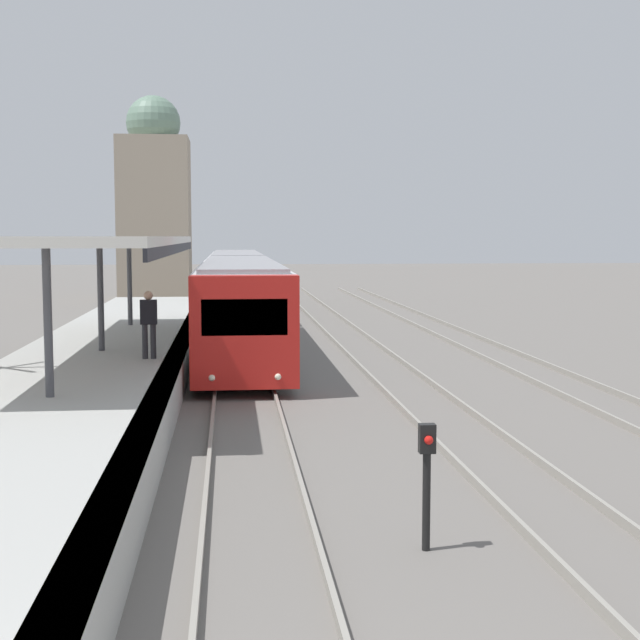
{
  "coord_description": "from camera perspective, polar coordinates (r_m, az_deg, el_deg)",
  "views": [
    {
      "loc": [
        -0.33,
        -4.63,
        3.87
      ],
      "look_at": [
        2.08,
        19.14,
        1.63
      ],
      "focal_mm": 50.0,
      "sensor_mm": 36.0,
      "label": 1
    }
  ],
  "objects": [
    {
      "name": "train_near",
      "position": [
        37.28,
        -5.27,
        2.02
      ],
      "size": [
        2.6,
        32.82,
        3.07
      ],
      "color": "red",
      "rests_on": "ground_plane"
    },
    {
      "name": "person_on_platform",
      "position": [
        22.17,
        -10.91,
        -0.02
      ],
      "size": [
        0.4,
        0.22,
        1.66
      ],
      "color": "#2D2D33",
      "rests_on": "station_platform"
    },
    {
      "name": "distant_domed_building",
      "position": [
        56.28,
        -10.54,
        7.36
      ],
      "size": [
        4.29,
        4.29,
        12.44
      ],
      "color": "gray",
      "rests_on": "ground_plane"
    },
    {
      "name": "platform_canopy",
      "position": [
        23.93,
        -13.84,
        4.92
      ],
      "size": [
        4.0,
        17.07,
        2.99
      ],
      "color": "beige",
      "rests_on": "station_platform"
    },
    {
      "name": "signal_post_near",
      "position": [
        11.16,
        6.85,
        -9.6
      ],
      "size": [
        0.2,
        0.21,
        1.59
      ],
      "color": "black",
      "rests_on": "ground_plane"
    }
  ]
}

